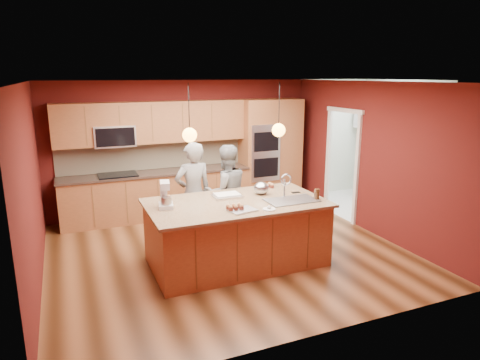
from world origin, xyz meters
name	(u,v)px	position (x,y,z in m)	size (l,w,h in m)	color
floor	(228,252)	(0.00, 0.00, 0.00)	(5.50, 5.50, 0.00)	#41230F
ceiling	(226,82)	(0.00, 0.00, 2.70)	(5.50, 5.50, 0.00)	white
wall_back	(184,147)	(0.00, 2.50, 1.35)	(5.50, 5.50, 0.00)	#4E1310
wall_front	(315,221)	(0.00, -2.50, 1.35)	(5.50, 5.50, 0.00)	#4E1310
wall_left	(31,189)	(-2.75, 0.00, 1.35)	(5.00, 5.00, 0.00)	#4E1310
wall_right	(370,158)	(2.75, 0.00, 1.35)	(5.00, 5.00, 0.00)	#4E1310
cabinet_run	(154,169)	(-0.68, 2.25, 0.98)	(3.74, 0.64, 2.30)	brown
oven_column	(270,153)	(1.85, 2.19, 1.15)	(1.30, 0.62, 2.30)	brown
doorway_trim	(342,166)	(2.73, 0.80, 1.05)	(0.08, 1.11, 2.20)	silver
laundry_room	(396,115)	(4.35, 1.20, 1.95)	(2.60, 2.70, 2.70)	beige
pendant_left	(190,135)	(-0.70, -0.39, 2.00)	(0.20, 0.20, 0.80)	black
pendant_right	(279,130)	(0.68, -0.39, 2.00)	(0.20, 0.20, 0.80)	black
island	(237,232)	(0.01, -0.40, 0.49)	(2.63, 1.47, 1.35)	brown
person_left	(193,194)	(-0.38, 0.59, 0.87)	(0.64, 0.42, 1.74)	black
person_right	(226,193)	(0.20, 0.59, 0.83)	(0.81, 0.63, 1.66)	slate
stand_mixer	(165,196)	(-1.04, -0.27, 1.13)	(0.24, 0.30, 0.38)	silver
sheet_cake	(227,195)	(-0.04, -0.10, 0.99)	(0.44, 0.33, 0.05)	silver
cooling_rack	(242,210)	(-0.10, -0.83, 0.98)	(0.37, 0.27, 0.02)	#B9BCC1
mixing_bowl	(261,188)	(0.51, -0.17, 1.07)	(0.24, 0.24, 0.20)	#ADB0B4
plate	(269,209)	(0.27, -0.93, 0.98)	(0.18, 0.18, 0.01)	silver
tumbler	(317,194)	(1.16, -0.75, 1.05)	(0.08, 0.08, 0.16)	#3D2312
phone	(296,192)	(1.06, -0.31, 0.97)	(0.13, 0.07, 0.01)	black
cupcakes_left	(166,198)	(-0.94, 0.09, 1.00)	(0.14, 0.14, 0.06)	#BA7F4D
cupcakes_rack	(235,207)	(-0.19, -0.78, 1.02)	(0.24, 0.16, 0.07)	#BA7F4D
cupcakes_right	(266,186)	(0.75, 0.15, 1.01)	(0.26, 0.17, 0.08)	#BA7F4D
washer	(394,185)	(4.20, 0.90, 0.48)	(0.60, 0.62, 0.97)	silver
dryer	(373,180)	(4.21, 1.59, 0.44)	(0.55, 0.57, 0.88)	silver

